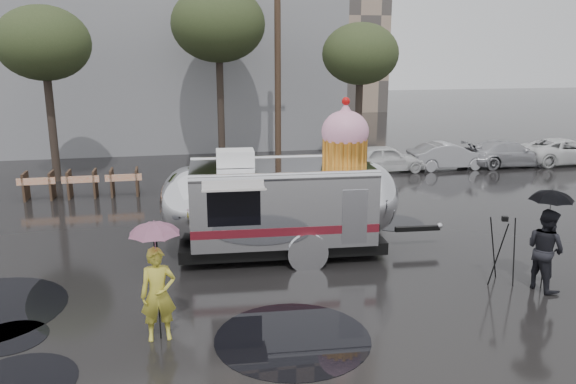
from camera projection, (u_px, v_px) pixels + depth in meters
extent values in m
plane|color=black|center=(282.00, 299.00, 12.28)|extent=(120.00, 120.00, 0.00)
cylinder|color=black|center=(293.00, 338.00, 10.59)|extent=(2.96, 2.96, 0.01)
cylinder|color=black|center=(395.00, 223.00, 17.62)|extent=(1.78, 1.78, 0.01)
cylinder|color=black|center=(17.00, 384.00, 9.15)|extent=(1.92, 1.92, 0.01)
cylinder|color=black|center=(10.00, 338.00, 10.62)|extent=(1.40, 1.40, 0.01)
cube|color=slate|center=(137.00, 28.00, 32.70)|extent=(22.00, 12.00, 13.00)
cylinder|color=#473323|center=(278.00, 68.00, 24.94)|extent=(0.28, 0.28, 9.00)
cylinder|color=#382D26|center=(50.00, 110.00, 22.56)|extent=(0.32, 0.32, 5.85)
ellipsoid|color=#293619|center=(43.00, 43.00, 21.92)|extent=(3.64, 3.64, 2.86)
cylinder|color=#382D26|center=(220.00, 92.00, 25.69)|extent=(0.32, 0.32, 6.75)
ellipsoid|color=#293619|center=(218.00, 24.00, 24.95)|extent=(4.20, 4.20, 3.30)
cylinder|color=#382D26|center=(359.00, 109.00, 25.11)|extent=(0.32, 0.32, 5.40)
ellipsoid|color=#293619|center=(360.00, 54.00, 24.52)|extent=(3.36, 3.36, 2.64)
cube|color=#473323|center=(26.00, 186.00, 20.22)|extent=(0.08, 0.80, 1.00)
cube|color=#473323|center=(52.00, 185.00, 20.39)|extent=(0.08, 0.80, 1.00)
cube|color=#E5590C|center=(36.00, 181.00, 19.88)|extent=(1.30, 0.04, 0.25)
cube|color=#473323|center=(70.00, 184.00, 20.51)|extent=(0.08, 0.80, 1.00)
cube|color=#473323|center=(95.00, 183.00, 20.68)|extent=(0.08, 0.80, 1.00)
cube|color=#E5590C|center=(80.00, 179.00, 20.17)|extent=(1.30, 0.04, 0.25)
cube|color=#473323|center=(112.00, 182.00, 20.79)|extent=(0.08, 0.80, 1.00)
cube|color=#473323|center=(137.00, 181.00, 20.97)|extent=(0.08, 0.80, 1.00)
cube|color=#E5590C|center=(123.00, 178.00, 20.46)|extent=(1.30, 0.04, 0.25)
imported|color=silver|center=(386.00, 156.00, 24.85)|extent=(4.00, 1.80, 1.40)
imported|color=#B2B2B7|center=(449.00, 154.00, 25.42)|extent=(4.00, 1.80, 1.40)
imported|color=#B2B2B7|center=(508.00, 151.00, 25.99)|extent=(4.20, 1.80, 1.44)
imported|color=silver|center=(566.00, 148.00, 26.56)|extent=(4.40, 1.90, 1.50)
cube|color=silver|center=(281.00, 200.00, 14.65)|extent=(4.77, 2.70, 1.89)
ellipsoid|color=silver|center=(367.00, 197.00, 14.95)|extent=(1.73, 2.51, 1.89)
ellipsoid|color=silver|center=(191.00, 203.00, 14.34)|extent=(1.73, 2.51, 1.89)
cube|color=black|center=(281.00, 240.00, 14.92)|extent=(5.38, 2.43, 0.32)
cylinder|color=black|center=(307.00, 254.00, 13.95)|extent=(0.75, 0.28, 0.74)
cylinder|color=black|center=(294.00, 227.00, 16.03)|extent=(0.75, 0.28, 0.74)
cylinder|color=silver|center=(308.00, 254.00, 13.79)|extent=(1.01, 0.17, 1.01)
cube|color=black|center=(417.00, 229.00, 15.38)|extent=(1.27, 0.20, 0.13)
sphere|color=silver|center=(440.00, 226.00, 15.45)|extent=(0.18, 0.18, 0.17)
cylinder|color=black|center=(156.00, 250.00, 14.51)|extent=(0.11, 0.11, 0.53)
cube|color=#5B111A|center=(287.00, 232.00, 13.61)|extent=(4.62, 0.32, 0.21)
cube|color=#5B111A|center=(275.00, 205.00, 15.92)|extent=(4.62, 0.32, 0.21)
cube|color=black|center=(234.00, 209.00, 13.27)|extent=(1.26, 0.11, 0.84)
cube|color=#B6B0AA|center=(234.00, 190.00, 12.90)|extent=(1.50, 0.61, 0.15)
cube|color=silver|center=(355.00, 217.00, 13.74)|extent=(0.63, 0.07, 1.37)
cube|color=white|center=(235.00, 158.00, 14.21)|extent=(0.99, 0.74, 0.40)
cylinder|color=orange|center=(345.00, 151.00, 14.56)|extent=(1.16, 1.16, 0.63)
ellipsoid|color=#EFA4C2|center=(345.00, 132.00, 14.43)|extent=(1.29, 1.29, 1.09)
cone|color=#EFA4C2|center=(346.00, 110.00, 14.30)|extent=(0.56, 0.56, 0.42)
sphere|color=red|center=(346.00, 101.00, 14.24)|extent=(0.22, 0.22, 0.21)
imported|color=gold|center=(158.00, 294.00, 10.37)|extent=(0.67, 0.47, 1.80)
imported|color=pink|center=(155.00, 241.00, 10.12)|extent=(1.15, 1.15, 0.78)
cylinder|color=black|center=(158.00, 298.00, 10.39)|extent=(0.02, 0.02, 1.65)
imported|color=black|center=(545.00, 249.00, 12.59)|extent=(0.70, 0.99, 1.88)
imported|color=black|center=(550.00, 206.00, 12.34)|extent=(1.17, 1.17, 0.80)
cylinder|color=black|center=(545.00, 254.00, 12.62)|extent=(0.02, 0.02, 1.65)
cylinder|color=black|center=(514.00, 252.00, 12.91)|extent=(0.13, 0.34, 1.56)
cylinder|color=black|center=(493.00, 248.00, 13.18)|extent=(0.35, 0.10, 1.56)
cylinder|color=black|center=(498.00, 255.00, 12.73)|extent=(0.25, 0.28, 1.56)
cube|color=black|center=(505.00, 219.00, 12.74)|extent=(0.16, 0.15, 0.11)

